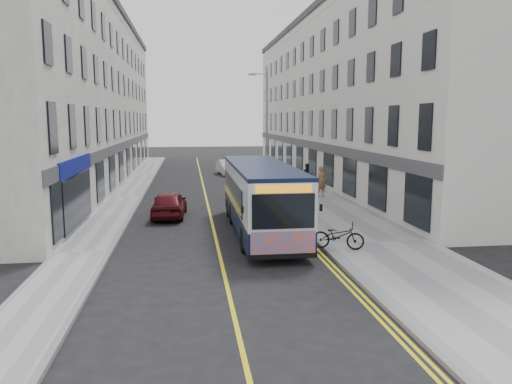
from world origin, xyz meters
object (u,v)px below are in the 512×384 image
object	(u,v)px
bicycle	(338,236)
pedestrian_near	(321,181)
car_white	(227,167)
pedestrian_far	(308,175)
car_maroon	(169,204)
streetlamp	(266,127)
city_bus	(261,196)

from	to	relation	value
bicycle	pedestrian_near	size ratio (longest dim) A/B	1.01
pedestrian_near	car_white	world-z (taller)	pedestrian_near
pedestrian_near	pedestrian_far	bearing A→B (deg)	66.21
pedestrian_far	bicycle	bearing A→B (deg)	-108.26
car_white	car_maroon	world-z (taller)	car_maroon
streetlamp	city_bus	xyz separation A→B (m)	(-2.17, -12.58, -2.74)
bicycle	car_white	distance (m)	26.61
streetlamp	car_white	size ratio (longest dim) A/B	2.02
city_bus	pedestrian_near	xyz separation A→B (m)	(5.14, 8.96, -0.57)
car_maroon	bicycle	bearing A→B (deg)	133.99
streetlamp	pedestrian_near	distance (m)	5.74
car_white	pedestrian_near	bearing A→B (deg)	-78.80
bicycle	car_white	xyz separation A→B (m)	(-2.03, 26.53, 0.03)
streetlamp	bicycle	world-z (taller)	streetlamp
streetlamp	bicycle	size ratio (longest dim) A/B	4.17
car_white	pedestrian_far	bearing A→B (deg)	-69.96
streetlamp	car_white	distance (m)	11.23
pedestrian_near	car_white	bearing A→B (deg)	87.64
streetlamp	car_white	xyz separation A→B (m)	(-1.80, 10.43, -3.73)
bicycle	car_white	bearing A→B (deg)	23.38
streetlamp	pedestrian_near	bearing A→B (deg)	-50.63
streetlamp	pedestrian_near	size ratio (longest dim) A/B	4.20
bicycle	pedestrian_far	world-z (taller)	pedestrian_far
city_bus	car_maroon	world-z (taller)	city_bus
city_bus	car_maroon	size ratio (longest dim) A/B	2.59
bicycle	pedestrian_near	world-z (taller)	pedestrian_near
streetlamp	pedestrian_far	xyz separation A→B (m)	(3.18, 0.90, -3.44)
streetlamp	car_maroon	xyz separation A→B (m)	(-6.23, -8.44, -3.70)
city_bus	car_maroon	xyz separation A→B (m)	(-4.07, 4.14, -0.96)
bicycle	car_maroon	world-z (taller)	car_maroon
streetlamp	pedestrian_near	xyz separation A→B (m)	(2.97, -3.62, -3.31)
streetlamp	car_maroon	bearing A→B (deg)	-126.44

